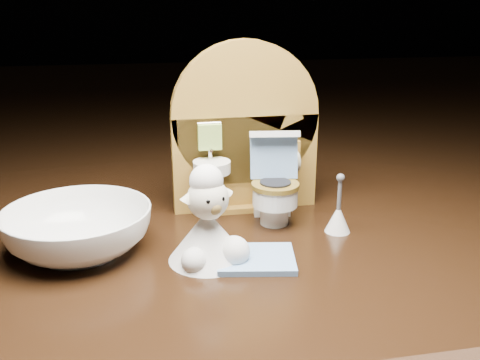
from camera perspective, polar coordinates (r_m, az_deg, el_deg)
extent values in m
cube|color=black|center=(0.46, 2.13, -11.60)|extent=(2.50, 2.50, 0.10)
cube|color=#A4762A|center=(0.48, 0.52, 1.91)|extent=(0.13, 0.02, 0.09)
cylinder|color=#A4762A|center=(0.47, 0.53, 6.93)|extent=(0.13, 0.02, 0.13)
cube|color=#A4762A|center=(0.49, 0.50, -2.58)|extent=(0.05, 0.04, 0.01)
cylinder|color=white|center=(0.47, -3.03, -1.42)|extent=(0.01, 0.01, 0.04)
cylinder|color=white|center=(0.45, -3.03, 1.41)|extent=(0.03, 0.03, 0.01)
cylinder|color=silver|center=(0.46, -3.21, 2.92)|extent=(0.00, 0.00, 0.01)
cube|color=#9BC251|center=(0.46, -3.24, 4.61)|extent=(0.02, 0.01, 0.02)
cube|color=#A4762A|center=(0.48, 5.00, 2.84)|extent=(0.02, 0.01, 0.02)
cylinder|color=beige|center=(0.47, 5.18, 1.94)|extent=(0.02, 0.02, 0.02)
cylinder|color=white|center=(0.46, 3.68, -3.58)|extent=(0.02, 0.02, 0.02)
cylinder|color=white|center=(0.45, 3.77, -1.72)|extent=(0.04, 0.04, 0.02)
cylinder|color=brown|center=(0.45, 3.79, -0.58)|extent=(0.04, 0.04, 0.00)
cube|color=white|center=(0.47, 3.44, -0.93)|extent=(0.03, 0.02, 0.05)
cube|color=#7097C6|center=(0.45, 3.62, 2.66)|extent=(0.04, 0.02, 0.04)
cube|color=white|center=(0.45, 3.73, 4.92)|extent=(0.04, 0.01, 0.01)
cylinder|color=#83BA32|center=(0.46, 4.62, 2.57)|extent=(0.01, 0.01, 0.01)
cube|color=#7097C6|center=(0.40, 1.74, -8.40)|extent=(0.06, 0.06, 0.00)
cone|color=white|center=(0.45, 10.41, -4.05)|extent=(0.02, 0.02, 0.02)
cylinder|color=#59595B|center=(0.44, 10.57, -1.52)|extent=(0.00, 0.00, 0.03)
sphere|color=#59595B|center=(0.43, 10.68, 0.24)|extent=(0.01, 0.01, 0.01)
cone|color=white|center=(0.39, -3.49, -5.89)|extent=(0.06, 0.06, 0.04)
sphere|color=white|center=(0.39, -0.66, -7.65)|extent=(0.02, 0.02, 0.02)
sphere|color=white|center=(0.38, -4.85, -8.57)|extent=(0.02, 0.02, 0.02)
sphere|color=#ECE4C7|center=(0.38, -3.45, -2.00)|extent=(0.03, 0.03, 0.03)
sphere|color=olive|center=(0.37, -2.75, -2.94)|extent=(0.01, 0.01, 0.01)
sphere|color=white|center=(0.38, -3.61, -0.11)|extent=(0.02, 0.02, 0.02)
cone|color=#ECE4C7|center=(0.37, -5.48, -1.69)|extent=(0.02, 0.01, 0.01)
cone|color=#ECE4C7|center=(0.38, -1.75, -1.03)|extent=(0.02, 0.01, 0.01)
sphere|color=black|center=(0.37, -3.42, -2.31)|extent=(0.00, 0.00, 0.00)
sphere|color=black|center=(0.37, -1.92, -2.03)|extent=(0.00, 0.00, 0.00)
imported|color=white|center=(0.42, -16.86, -5.17)|extent=(0.13, 0.13, 0.03)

